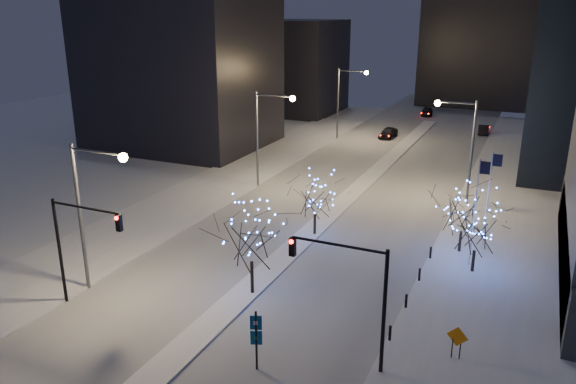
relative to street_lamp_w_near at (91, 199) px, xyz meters
The scene contains 24 objects.
ground 11.23m from the street_lamp_w_near, 12.61° to the right, with size 160.00×160.00×0.00m, color silver.
road 34.80m from the street_lamp_w_near, 74.85° to the left, with size 20.00×130.00×0.02m, color silver.
median 30.09m from the street_lamp_w_near, 72.30° to the left, with size 2.00×80.00×0.15m, color white.
east_sidewalk 30.63m from the street_lamp_w_near, 36.94° to the left, with size 10.00×90.00×0.15m, color white.
west_sidewalk 19.77m from the street_lamp_w_near, 105.71° to the left, with size 8.00×90.00×0.15m, color white.
filler_west_near 42.87m from the street_lamp_w_near, 116.64° to the left, with size 22.00×18.00×24.00m, color black.
filler_west_far 70.12m from the street_lamp_w_near, 104.09° to the left, with size 18.00×16.00×16.00m, color black.
street_lamp_w_near is the anchor object (origin of this frame).
street_lamp_w_mid 25.00m from the street_lamp_w_near, 90.00° to the left, with size 4.40×0.56×10.00m.
street_lamp_w_far 50.00m from the street_lamp_w_near, 90.00° to the left, with size 4.40×0.56×10.00m.
street_lamp_east 33.85m from the street_lamp_w_near, 55.81° to the left, with size 3.90×0.56×10.00m.
traffic_signal_west 2.70m from the street_lamp_w_near, 76.04° to the right, with size 5.26×0.43×7.00m.
traffic_signal_east 17.99m from the street_lamp_w_near, ahead, with size 5.26×0.43×7.00m.
flagpoles 27.07m from the street_lamp_w_near, 34.36° to the left, with size 1.35×2.60×8.00m.
bollards 21.57m from the street_lamp_w_near, 22.69° to the left, with size 0.16×12.16×0.90m.
car_near 54.13m from the street_lamp_w_near, 84.05° to the left, with size 1.80×4.46×1.52m, color black.
car_mid 64.80m from the street_lamp_w_near, 73.86° to the left, with size 1.47×4.22×1.39m, color black.
car_far 74.31m from the street_lamp_w_near, 84.39° to the left, with size 1.86×4.57×1.33m, color black.
holiday_tree_median_near 10.39m from the street_lamp_w_near, 21.84° to the left, with size 7.01×7.01×6.60m.
holiday_tree_median_far 17.90m from the street_lamp_w_near, 57.65° to the left, with size 4.89×4.89×5.20m.
holiday_tree_plaza_near 26.01m from the street_lamp_w_near, 30.33° to the left, with size 4.71×4.71×5.22m.
holiday_tree_plaza_far 26.64m from the street_lamp_w_near, 37.78° to the left, with size 5.38×5.38×5.57m.
wayfinding_sign 14.51m from the street_lamp_w_near, 13.84° to the right, with size 0.59×0.30×3.43m.
construction_sign 23.44m from the street_lamp_w_near, ahead, with size 1.15×0.23×1.91m.
Camera 1 is at (16.27, -23.44, 18.05)m, focal length 35.00 mm.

